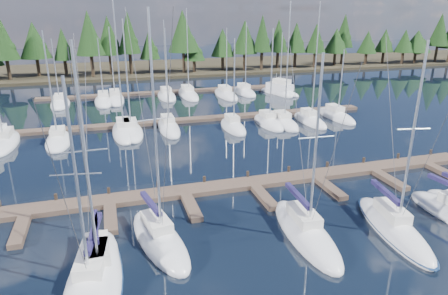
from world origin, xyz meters
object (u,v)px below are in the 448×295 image
object	(u,v)px
main_dock	(254,186)
front_sailboat_0	(92,280)
front_sailboat_4	(393,227)
motor_yacht_right	(280,91)
front_sailboat_2	(159,239)
front_sailboat_3	(305,232)
front_sailboat_1	(99,268)

from	to	relation	value
main_dock	front_sailboat_0	xyz separation A→B (m)	(-13.17, -9.24, 0.07)
front_sailboat_4	motor_yacht_right	bearing A→B (deg)	75.37
front_sailboat_2	front_sailboat_3	distance (m)	9.82
front_sailboat_4	main_dock	bearing A→B (deg)	125.67
front_sailboat_4	motor_yacht_right	xyz separation A→B (m)	(11.94, 45.74, 0.20)
front_sailboat_4	motor_yacht_right	distance (m)	47.27
motor_yacht_right	front_sailboat_3	bearing A→B (deg)	-112.06
front_sailboat_0	front_sailboat_3	xyz separation A→B (m)	(13.81, 1.14, 0.01)
main_dock	front_sailboat_1	bearing A→B (deg)	-147.02
main_dock	front_sailboat_1	world-z (taller)	front_sailboat_1
front_sailboat_2	front_sailboat_1	bearing A→B (deg)	-150.56
front_sailboat_3	main_dock	bearing A→B (deg)	94.46
front_sailboat_0	front_sailboat_4	bearing A→B (deg)	-0.32
front_sailboat_3	motor_yacht_right	bearing A→B (deg)	67.94
front_sailboat_0	front_sailboat_2	world-z (taller)	front_sailboat_2
main_dock	front_sailboat_3	xyz separation A→B (m)	(0.63, -8.11, 0.08)
front_sailboat_3	front_sailboat_4	bearing A→B (deg)	-11.59
main_dock	front_sailboat_2	bearing A→B (deg)	-145.60
front_sailboat_1	front_sailboat_0	bearing A→B (deg)	-111.88
main_dock	front_sailboat_0	size ratio (longest dim) A/B	3.51
main_dock	front_sailboat_4	bearing A→B (deg)	-54.33
main_dock	front_sailboat_3	size ratio (longest dim) A/B	3.37
main_dock	front_sailboat_3	distance (m)	8.13
front_sailboat_2	main_dock	bearing A→B (deg)	34.40
main_dock	motor_yacht_right	bearing A→B (deg)	62.85
front_sailboat_1	motor_yacht_right	distance (m)	54.64
front_sailboat_0	motor_yacht_right	bearing A→B (deg)	55.10
main_dock	front_sailboat_1	size ratio (longest dim) A/B	3.13
front_sailboat_1	front_sailboat_3	bearing A→B (deg)	0.84
front_sailboat_1	front_sailboat_2	world-z (taller)	front_sailboat_2
front_sailboat_1	front_sailboat_3	size ratio (longest dim) A/B	1.08
front_sailboat_0	front_sailboat_4	size ratio (longest dim) A/B	0.92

